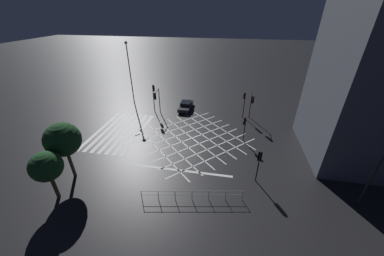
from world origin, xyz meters
name	(u,v)px	position (x,y,z in m)	size (l,w,h in m)	color
ground_plane	(192,138)	(0.00, 0.00, 0.00)	(200.00, 200.00, 0.00)	black
road_markings	(149,135)	(0.30, -5.48, 0.00)	(15.40, 20.34, 0.01)	silver
traffic_light_nw_main	(252,101)	(-6.20, 7.25, 2.96)	(2.10, 0.36, 4.05)	black
traffic_light_nw_cross	(244,100)	(-7.14, 6.25, 2.74)	(0.36, 0.39, 3.83)	black
traffic_light_sw_main	(157,98)	(-5.40, -6.16, 2.86)	(2.08, 0.36, 3.92)	black
traffic_light_sw_cross	(154,93)	(-6.67, -7.05, 3.05)	(0.36, 0.39, 4.28)	black
traffic_light_ne_main	(259,160)	(6.22, 7.22, 2.34)	(0.39, 0.36, 3.27)	black
traffic_light_median_north	(244,124)	(-0.43, 6.13, 2.31)	(0.36, 0.39, 3.23)	black
street_lamp_west	(129,65)	(-9.48, -11.78, 6.31)	(0.45, 0.45, 9.84)	black
street_tree_near	(63,140)	(8.78, -9.86, 4.13)	(3.05, 3.05, 5.68)	brown
street_tree_far	(46,167)	(11.39, -9.55, 3.29)	(2.47, 2.47, 4.56)	brown
waiting_car	(186,106)	(-8.50, -2.56, 0.57)	(4.29, 1.72, 1.19)	black
pedestrian_railing	(192,194)	(9.68, 1.77, 0.67)	(1.57, 8.35, 1.05)	#B7B7BC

